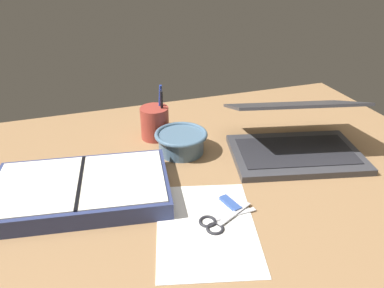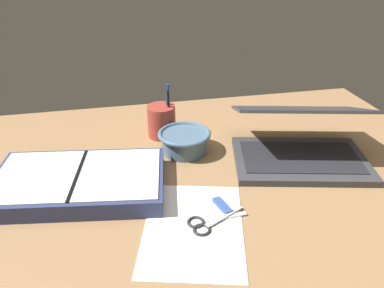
% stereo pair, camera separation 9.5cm
% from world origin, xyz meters
% --- Properties ---
extents(desk_top, '(1.40, 1.00, 0.02)m').
position_xyz_m(desk_top, '(0.00, 0.00, 0.01)').
color(desk_top, '#936D47').
rests_on(desk_top, ground).
extents(laptop, '(0.41, 0.37, 0.17)m').
position_xyz_m(laptop, '(0.26, 0.02, 0.07)').
color(laptop, '#38383D').
rests_on(laptop, desk_top).
extents(bowl, '(0.15, 0.15, 0.06)m').
position_xyz_m(bowl, '(-0.04, 0.12, 0.05)').
color(bowl, slate).
rests_on(bowl, desk_top).
extents(pen_cup, '(0.09, 0.09, 0.17)m').
position_xyz_m(pen_cup, '(-0.09, 0.24, 0.07)').
color(pen_cup, '#9E382D').
rests_on(pen_cup, desk_top).
extents(planner, '(0.44, 0.30, 0.05)m').
position_xyz_m(planner, '(-0.33, -0.01, 0.04)').
color(planner, navy).
rests_on(planner, desk_top).
extents(scissors, '(0.14, 0.08, 0.01)m').
position_xyz_m(scissors, '(-0.06, -0.20, 0.02)').
color(scissors, '#B7B7BC').
rests_on(scissors, desk_top).
extents(paper_sheet_front, '(0.28, 0.34, 0.00)m').
position_xyz_m(paper_sheet_front, '(-0.08, -0.20, 0.02)').
color(paper_sheet_front, white).
rests_on(paper_sheet_front, desk_top).
extents(usb_drive, '(0.03, 0.07, 0.01)m').
position_xyz_m(usb_drive, '(-0.01, -0.15, 0.02)').
color(usb_drive, '#33519E').
rests_on(usb_drive, desk_top).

